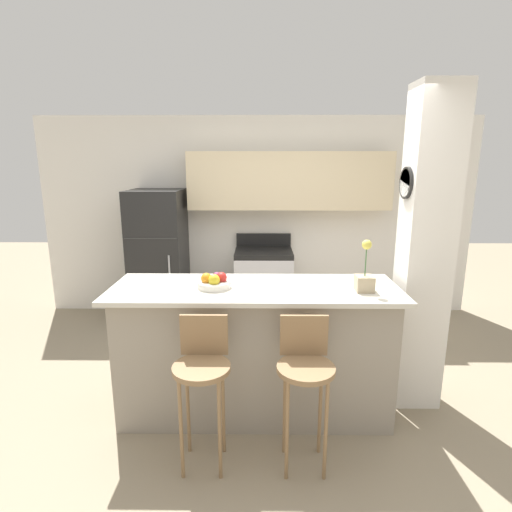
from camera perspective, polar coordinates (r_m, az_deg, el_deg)
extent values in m
plane|color=gray|center=(3.50, -0.15, -21.10)|extent=(14.00, 14.00, 0.00)
cube|color=white|center=(5.27, 0.18, 5.56)|extent=(5.60, 0.06, 2.55)
cube|color=beige|center=(5.05, 4.77, 10.66)|extent=(2.50, 0.32, 0.70)
cube|color=white|center=(5.06, 1.13, 9.58)|extent=(0.80, 0.28, 0.12)
cube|color=white|center=(3.42, 22.94, 0.33)|extent=(0.36, 0.32, 2.55)
cylinder|color=black|center=(3.28, 20.65, 9.74)|extent=(0.02, 0.24, 0.24)
cylinder|color=white|center=(3.28, 20.55, 9.75)|extent=(0.01, 0.21, 0.21)
cube|color=gray|center=(3.24, -0.16, -13.64)|extent=(2.07, 0.61, 1.02)
cube|color=beige|center=(3.04, -0.17, -4.74)|extent=(2.19, 0.73, 0.04)
cube|color=black|center=(5.18, -13.53, -2.99)|extent=(0.64, 0.68, 1.13)
cube|color=black|center=(5.02, -14.03, 6.15)|extent=(0.64, 0.68, 0.53)
cube|color=#333333|center=(4.73, -14.89, 2.43)|extent=(0.61, 0.01, 0.01)
cylinder|color=#B2B2B7|center=(4.79, -12.20, -3.54)|extent=(0.02, 0.02, 0.62)
cube|color=silver|center=(5.10, 1.08, -4.48)|extent=(0.71, 0.62, 0.85)
cube|color=black|center=(4.99, 1.10, 0.50)|extent=(0.71, 0.62, 0.06)
cube|color=black|center=(5.25, 1.08, 2.37)|extent=(0.71, 0.04, 0.16)
cube|color=black|center=(4.79, 1.11, -5.14)|extent=(0.43, 0.01, 0.27)
cylinder|color=olive|center=(2.64, -7.81, -15.61)|extent=(0.37, 0.37, 0.03)
cube|color=olive|center=(2.71, -7.43, -11.09)|extent=(0.32, 0.02, 0.28)
cylinder|color=olive|center=(2.76, -10.65, -23.30)|extent=(0.02, 0.02, 0.69)
cylinder|color=olive|center=(2.72, -5.21, -23.61)|extent=(0.02, 0.02, 0.69)
cylinder|color=olive|center=(2.95, -9.70, -20.54)|extent=(0.02, 0.02, 0.69)
cylinder|color=olive|center=(2.92, -4.70, -20.78)|extent=(0.02, 0.02, 0.69)
cylinder|color=olive|center=(2.63, 7.14, -15.71)|extent=(0.37, 0.37, 0.03)
cube|color=olive|center=(2.70, 6.86, -11.17)|extent=(0.32, 0.02, 0.28)
cylinder|color=olive|center=(2.72, 4.45, -23.69)|extent=(0.02, 0.02, 0.69)
cylinder|color=olive|center=(2.74, 9.94, -23.47)|extent=(0.02, 0.02, 0.69)
cylinder|color=olive|center=(2.92, 4.12, -20.84)|extent=(0.02, 0.02, 0.69)
cylinder|color=olive|center=(2.94, 9.15, -20.68)|extent=(0.02, 0.02, 0.69)
cube|color=tan|center=(3.03, 15.22, -3.81)|extent=(0.13, 0.13, 0.11)
cylinder|color=#386633|center=(2.99, 15.41, -0.81)|extent=(0.01, 0.01, 0.21)
sphere|color=#DBCC4C|center=(2.96, 15.55, 1.57)|extent=(0.07, 0.07, 0.07)
cylinder|color=silver|center=(3.03, -6.00, -4.06)|extent=(0.25, 0.25, 0.05)
sphere|color=red|center=(3.01, -4.94, -3.09)|extent=(0.08, 0.08, 0.08)
sphere|color=#7A2D56|center=(3.07, -5.63, -2.92)|extent=(0.07, 0.07, 0.07)
sphere|color=orange|center=(3.01, -7.10, -3.19)|extent=(0.08, 0.08, 0.08)
sphere|color=gold|center=(2.96, -6.01, -3.41)|extent=(0.08, 0.08, 0.08)
cylinder|color=#59595B|center=(4.97, -7.87, -7.98)|extent=(0.28, 0.28, 0.38)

